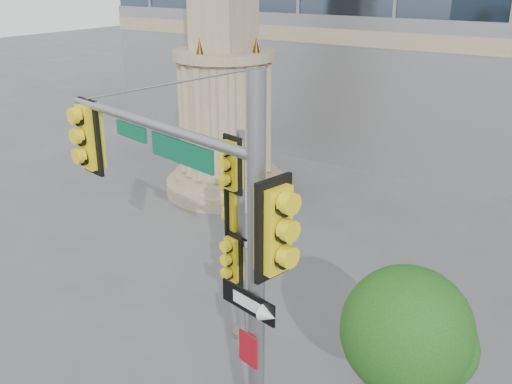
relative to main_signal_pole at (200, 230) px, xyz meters
The scene contains 4 objects.
monument 12.17m from the main_signal_pole, 124.79° to the left, with size 4.40×4.40×16.60m.
main_signal_pole is the anchor object (origin of this frame).
secondary_signal_pole 3.40m from the main_signal_pole, 116.25° to the left, with size 0.81×0.72×4.70m.
street_tree 3.71m from the main_signal_pole, 33.68° to the left, with size 2.14×2.09×3.34m.
Camera 1 is at (5.74, -6.76, 7.58)m, focal length 40.00 mm.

